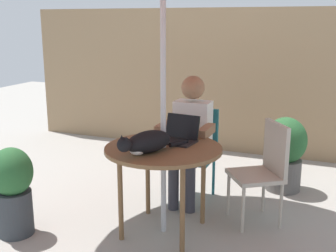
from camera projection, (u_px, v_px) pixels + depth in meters
name	position (u px, v px, depth m)	size (l,w,h in m)	color
ground_plane	(164.00, 231.00, 3.62)	(14.00, 14.00, 0.00)	gray
fence_back	(235.00, 82.00, 5.61)	(5.97, 0.08, 1.88)	#937756
patio_table	(163.00, 155.00, 3.46)	(0.94, 0.94, 0.73)	brown
chair_occupied	(195.00, 146.00, 4.24)	(0.40, 0.40, 0.88)	#1E606B
chair_empty	(265.00, 165.00, 3.69)	(0.56, 0.56, 0.88)	#B2A899
person_seated	(190.00, 133.00, 4.05)	(0.48, 0.48, 1.22)	white
laptop	(180.00, 134.00, 3.60)	(0.33, 0.29, 0.21)	black
cat	(146.00, 143.00, 3.27)	(0.39, 0.58, 0.17)	black
potted_plant_near_fence	(13.00, 188.00, 3.48)	(0.34, 0.34, 0.74)	#33383D
potted_plant_by_chair	(285.00, 151.00, 4.41)	(0.43, 0.43, 0.77)	#595654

